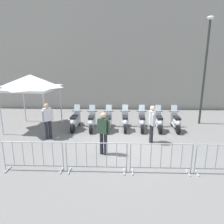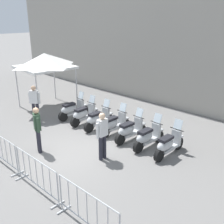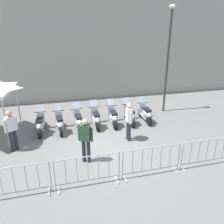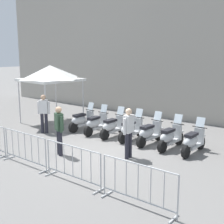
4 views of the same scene
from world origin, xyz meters
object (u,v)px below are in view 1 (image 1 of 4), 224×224
Objects in this scene: barrier_segment_0 at (33,157)px; motorcycle_3 at (125,121)px; motorcycle_0 at (75,121)px; officer_by_barriers at (47,119)px; motorcycle_2 at (108,122)px; motorcycle_5 at (159,122)px; street_lamp at (206,62)px; officer_near_row_end at (152,122)px; motorcycle_1 at (92,122)px; motorcycle_4 at (142,122)px; barrier_segment_1 at (97,158)px; canopy_tent at (31,82)px; barrier_segment_2 at (161,159)px; motorcycle_6 at (176,122)px; officer_mid_plaza at (103,131)px.

motorcycle_3 is at bearing 58.16° from barrier_segment_0.
officer_by_barriers is (-0.87, -1.47, 0.53)m from motorcycle_0.
motorcycle_0 and motorcycle_2 have the same top height.
motorcycle_5 is at bearing 3.70° from motorcycle_3.
officer_near_row_end is at bearing -132.73° from street_lamp.
motorcycle_1 is 1.79m from motorcycle_3.
motorcycle_3 and motorcycle_4 have the same top height.
officer_by_barriers reaches higher than barrier_segment_1.
canopy_tent reaches higher than barrier_segment_0.
motorcycle_0 is 0.29× the size of street_lamp.
motorcycle_4 reaches higher than barrier_segment_2.
motorcycle_1 reaches higher than barrier_segment_0.
motorcycle_2 is at bearing -174.56° from motorcycle_6.
officer_mid_plaza reaches higher than motorcycle_2.
officer_mid_plaza reaches higher than motorcycle_5.
barrier_segment_2 is 2.61m from officer_near_row_end.
barrier_segment_2 is at bearing 4.68° from barrier_segment_0.
officer_mid_plaza is (-0.69, -3.09, 0.53)m from motorcycle_3.
officer_near_row_end is (1.99, 2.74, 0.46)m from barrier_segment_1.
street_lamp is at bearing 22.98° from officer_by_barriers.
motorcycle_6 is at bearing 4.09° from motorcycle_3.
officer_near_row_end is (-1.40, -1.88, 0.53)m from motorcycle_6.
officer_near_row_end is (-0.15, 2.57, 0.46)m from barrier_segment_2.
street_lamp is 2.01× the size of canopy_tent.
motorcycle_6 is 1.00× the size of officer_by_barriers.
motorcycle_1 and motorcycle_4 have the same top height.
barrier_segment_1 is (-0.72, -4.43, 0.07)m from motorcycle_3.
motorcycle_5 is (3.55, 0.38, 0.00)m from motorcycle_1.
motorcycle_5 reaches higher than barrier_segment_0.
barrier_segment_1 is at bearing -87.76° from motorcycle_2.
barrier_segment_0 is 9.88m from street_lamp.
motorcycle_3 is 0.84× the size of barrier_segment_2.
officer_mid_plaza reaches higher than barrier_segment_1.
barrier_segment_2 is (2.31, -4.10, 0.07)m from motorcycle_2.
motorcycle_1 is at bearing 1.61° from canopy_tent.
motorcycle_5 is (2.66, 0.26, 0.00)m from motorcycle_2.
barrier_segment_0 is 1.19× the size of officer_by_barriers.
motorcycle_5 is 6.62m from barrier_segment_0.
motorcycle_0 is 4.47m from motorcycle_5.
officer_near_row_end is at bearing 93.43° from barrier_segment_2.
motorcycle_5 is at bearing 19.41° from officer_by_barriers.
motorcycle_3 is 0.84× the size of barrier_segment_1.
street_lamp is at bearing 47.27° from officer_near_row_end.
motorcycle_4 is at bearing 63.34° from officer_mid_plaza.
street_lamp reaches higher than canopy_tent.
motorcycle_0 is at bearing 115.27° from barrier_segment_1.
street_lamp is (3.37, 1.50, 3.07)m from motorcycle_4.
street_lamp is at bearing 50.21° from barrier_segment_1.
motorcycle_0 is 4.32m from barrier_segment_0.
barrier_segment_2 is (0.54, -4.30, 0.07)m from motorcycle_4.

